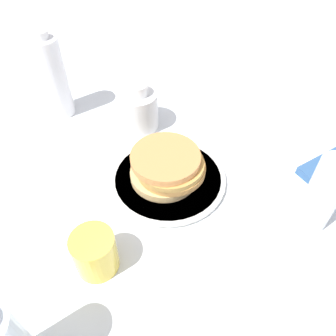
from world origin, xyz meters
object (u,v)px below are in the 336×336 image
Objects in this scene: plate at (168,178)px; juice_glass at (95,253)px; pancake_stack at (167,166)px; water_bottle_near at (53,78)px; water_bottle_mid at (323,194)px; cream_jug at (138,109)px.

juice_glass is (-0.24, 0.01, 0.03)m from plate.
juice_glass is at bearing 178.83° from pancake_stack.
water_bottle_mid is (-0.02, -0.67, -0.02)m from water_bottle_near.
pancake_stack is 0.24m from juice_glass.
water_bottle_mid reaches higher than cream_jug.
plate is at bearing -128.56° from cream_jug.
water_bottle_near is (0.31, 0.37, 0.06)m from juice_glass.
water_bottle_near is at bearing 79.41° from plate.
cream_jug is 0.23m from water_bottle_near.
water_bottle_mid is (0.05, -0.30, 0.08)m from plate.
juice_glass reaches higher than plate.
plate is at bearing 99.14° from water_bottle_mid.
water_bottle_near reaches higher than pancake_stack.
water_bottle_mid is at bearing -47.03° from juice_glass.
plate is 1.13× the size of water_bottle_near.
cream_jug reaches higher than juice_glass.
pancake_stack is 0.71× the size of water_bottle_near.
juice_glass is 0.45× the size of water_bottle_mid.
juice_glass is at bearing -129.72° from water_bottle_near.
cream_jug is 0.46m from water_bottle_mid.
pancake_stack is at bearing 61.84° from plate.
water_bottle_near is 1.22× the size of water_bottle_mid.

